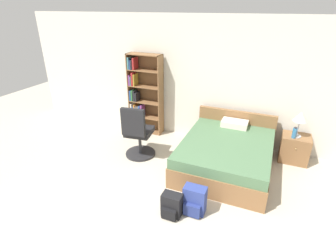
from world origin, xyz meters
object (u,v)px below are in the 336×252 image
(nightstand, at_px, (294,148))
(water_bottle, at_px, (294,133))
(backpack_blue, at_px, (194,201))
(backpack_black, at_px, (172,206))
(office_chair, at_px, (138,135))
(bookshelf, at_px, (142,96))
(table_lamp, at_px, (301,118))
(bed, at_px, (227,153))

(nightstand, distance_m, water_bottle, 0.38)
(nightstand, xyz_separation_m, water_bottle, (-0.07, -0.11, 0.36))
(backpack_blue, xyz_separation_m, backpack_black, (-0.28, -0.18, -0.04))
(office_chair, relative_size, backpack_blue, 2.56)
(nightstand, bearing_deg, office_chair, -159.87)
(water_bottle, height_order, backpack_black, water_bottle)
(bookshelf, height_order, backpack_black, bookshelf)
(water_bottle, bearing_deg, table_lamp, 57.79)
(bed, height_order, backpack_blue, bed)
(water_bottle, height_order, backpack_blue, water_bottle)
(water_bottle, relative_size, backpack_black, 0.61)
(table_lamp, bearing_deg, nightstand, 53.56)
(backpack_black, bearing_deg, bookshelf, 125.57)
(bookshelf, height_order, table_lamp, bookshelf)
(bookshelf, bearing_deg, backpack_blue, -47.93)
(backpack_black, bearing_deg, water_bottle, 54.35)
(office_chair, distance_m, water_bottle, 2.89)
(water_bottle, bearing_deg, backpack_black, -125.65)
(office_chair, height_order, water_bottle, office_chair)
(office_chair, relative_size, nightstand, 2.06)
(bed, height_order, nightstand, bed)
(bed, relative_size, backpack_black, 5.48)
(nightstand, height_order, table_lamp, table_lamp)
(table_lamp, bearing_deg, bed, -148.62)
(bookshelf, relative_size, backpack_black, 5.18)
(bed, relative_size, table_lamp, 3.90)
(bookshelf, height_order, bed, bookshelf)
(bookshelf, bearing_deg, table_lamp, -2.22)
(nightstand, bearing_deg, water_bottle, -123.31)
(bed, xyz_separation_m, backpack_black, (-0.46, -1.54, -0.12))
(bookshelf, distance_m, nightstand, 3.35)
(office_chair, xyz_separation_m, backpack_black, (1.20, -1.22, -0.32))
(water_bottle, distance_m, backpack_blue, 2.37)
(nightstand, bearing_deg, backpack_blue, -122.71)
(backpack_blue, bearing_deg, nightstand, 57.29)
(office_chair, bearing_deg, nightstand, 20.13)
(office_chair, xyz_separation_m, nightstand, (2.80, 1.03, -0.22))
(bookshelf, distance_m, office_chair, 1.28)
(bed, relative_size, nightstand, 3.63)
(office_chair, height_order, nightstand, office_chair)
(table_lamp, bearing_deg, backpack_blue, -122.66)
(bed, distance_m, table_lamp, 1.46)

